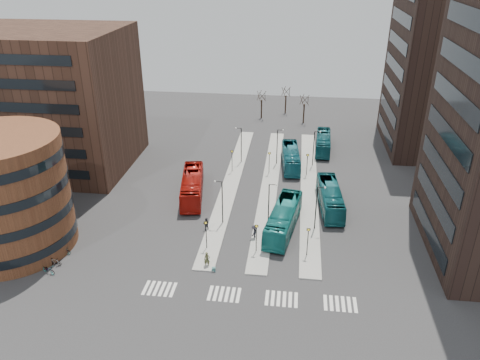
# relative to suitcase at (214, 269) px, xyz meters

# --- Properties ---
(ground) EXTENTS (160.00, 160.00, 0.00)m
(ground) POSITION_rel_suitcase_xyz_m (2.78, -7.70, -0.26)
(ground) COLOR #29292B
(ground) RESTS_ON ground
(island_left) EXTENTS (2.50, 45.00, 0.15)m
(island_left) POSITION_rel_suitcase_xyz_m (-1.22, 22.30, -0.18)
(island_left) COLOR #969691
(island_left) RESTS_ON ground
(island_mid) EXTENTS (2.50, 45.00, 0.15)m
(island_mid) POSITION_rel_suitcase_xyz_m (4.78, 22.30, -0.18)
(island_mid) COLOR #969691
(island_mid) RESTS_ON ground
(island_right) EXTENTS (2.50, 45.00, 0.15)m
(island_right) POSITION_rel_suitcase_xyz_m (10.78, 22.30, -0.18)
(island_right) COLOR #969691
(island_right) RESTS_ON ground
(suitcase) EXTENTS (0.47, 0.41, 0.51)m
(suitcase) POSITION_rel_suitcase_xyz_m (0.00, 0.00, 0.00)
(suitcase) COLOR navy
(suitcase) RESTS_ON ground
(red_bus) EXTENTS (4.81, 12.46, 3.39)m
(red_bus) POSITION_rel_suitcase_xyz_m (-6.21, 17.33, 1.44)
(red_bus) COLOR #A5130C
(red_bus) RESTS_ON ground
(teal_bus_a) EXTENTS (4.74, 12.33, 3.35)m
(teal_bus_a) POSITION_rel_suitcase_xyz_m (7.35, 9.74, 1.42)
(teal_bus_a) COLOR #16716F
(teal_bus_a) RESTS_ON ground
(teal_bus_b) EXTENTS (3.47, 11.18, 3.07)m
(teal_bus_b) POSITION_rel_suitcase_xyz_m (7.74, 29.87, 1.28)
(teal_bus_b) COLOR #155D6A
(teal_bus_b) RESTS_ON ground
(teal_bus_c) EXTENTS (3.57, 11.67, 3.20)m
(teal_bus_c) POSITION_rel_suitcase_xyz_m (13.55, 16.37, 1.35)
(teal_bus_c) COLOR #12565D
(teal_bus_c) RESTS_ON ground
(teal_bus_d) EXTENTS (2.92, 10.57, 2.92)m
(teal_bus_d) POSITION_rel_suitcase_xyz_m (13.34, 37.66, 1.20)
(teal_bus_d) COLOR #12515A
(teal_bus_d) RESTS_ON ground
(traveller) EXTENTS (0.76, 0.59, 1.87)m
(traveller) POSITION_rel_suitcase_xyz_m (-0.89, 0.81, 0.68)
(traveller) COLOR #4B4D2E
(traveller) RESTS_ON ground
(commuter_a) EXTENTS (0.90, 0.74, 1.72)m
(commuter_a) POSITION_rel_suitcase_xyz_m (-2.46, 8.50, 0.61)
(commuter_a) COLOR black
(commuter_a) RESTS_ON ground
(commuter_b) EXTENTS (0.56, 0.95, 1.52)m
(commuter_b) POSITION_rel_suitcase_xyz_m (6.24, 6.58, 0.50)
(commuter_b) COLOR black
(commuter_b) RESTS_ON ground
(commuter_c) EXTENTS (0.94, 1.32, 1.84)m
(commuter_c) POSITION_rel_suitcase_xyz_m (3.84, 7.27, 0.67)
(commuter_c) COLOR black
(commuter_c) RESTS_ON ground
(bicycle_near) EXTENTS (1.92, 1.20, 0.95)m
(bicycle_near) POSITION_rel_suitcase_xyz_m (-18.22, -2.61, 0.22)
(bicycle_near) COLOR gray
(bicycle_near) RESTS_ON ground
(bicycle_mid) EXTENTS (1.59, 0.47, 0.95)m
(bicycle_mid) POSITION_rel_suitcase_xyz_m (-18.22, -1.19, 0.22)
(bicycle_mid) COLOR gray
(bicycle_mid) RESTS_ON ground
(bicycle_far) EXTENTS (1.72, 0.72, 0.88)m
(bicycle_far) POSITION_rel_suitcase_xyz_m (-18.22, 1.14, 0.19)
(bicycle_far) COLOR gray
(bicycle_far) RESTS_ON ground
(crosswalk_stripes) EXTENTS (22.35, 2.40, 0.01)m
(crosswalk_stripes) POSITION_rel_suitcase_xyz_m (4.53, -3.70, -0.25)
(crosswalk_stripes) COLOR silver
(crosswalk_stripes) RESTS_ON ground
(round_building) EXTENTS (15.16, 15.16, 14.00)m
(round_building) POSITION_rel_suitcase_xyz_m (-25.22, 2.30, 6.73)
(round_building) COLOR brown
(round_building) RESTS_ON ground
(office_block) EXTENTS (25.00, 20.12, 22.00)m
(office_block) POSITION_rel_suitcase_xyz_m (-31.22, 26.28, 10.74)
(office_block) COLOR #42291E
(office_block) RESTS_ON ground
(tower_far) EXTENTS (20.12, 20.00, 30.00)m
(tower_far) POSITION_rel_suitcase_xyz_m (34.76, 42.30, 14.74)
(tower_far) COLOR black
(tower_far) RESTS_ON ground
(sign_poles) EXTENTS (12.45, 22.12, 3.65)m
(sign_poles) POSITION_rel_suitcase_xyz_m (4.38, 15.30, 2.15)
(sign_poles) COLOR black
(sign_poles) RESTS_ON ground
(lamp_posts) EXTENTS (14.04, 20.24, 6.12)m
(lamp_posts) POSITION_rel_suitcase_xyz_m (5.42, 20.30, 3.32)
(lamp_posts) COLOR black
(lamp_posts) RESTS_ON ground
(bare_trees) EXTENTS (10.97, 8.14, 5.90)m
(bare_trees) POSITION_rel_suitcase_xyz_m (5.45, 54.97, 2.47)
(bare_trees) COLOR black
(bare_trees) RESTS_ON ground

